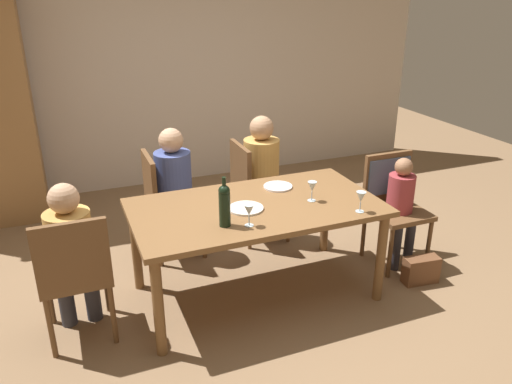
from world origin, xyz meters
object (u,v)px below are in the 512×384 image
(chair_far_left, at_px, (165,198))
(wine_glass_near_left, at_px, (361,198))
(wine_glass_centre, at_px, (249,211))
(dinner_plate_host, at_px, (246,208))
(dinner_plate_guest_left, at_px, (278,186))
(person_woman_host, at_px, (71,249))
(chair_left_end, at_px, (75,271))
(person_man_bearded, at_px, (264,169))
(person_child_small, at_px, (402,203))
(wine_glass_near_right, at_px, (312,187))
(dining_table, at_px, (256,215))
(chair_far_right, at_px, (252,185))
(wine_bottle_tall_green, at_px, (225,204))
(handbag, at_px, (421,270))
(chair_right_end, at_px, (391,192))
(person_man_guest, at_px, (177,183))

(chair_far_left, distance_m, wine_glass_near_left, 1.70)
(wine_glass_centre, height_order, dinner_plate_host, wine_glass_centre)
(dinner_plate_guest_left, bearing_deg, person_woman_host, -171.80)
(chair_left_end, relative_size, person_man_bearded, 0.79)
(person_woman_host, distance_m, dinner_plate_guest_left, 1.58)
(person_child_small, bearing_deg, wine_glass_near_right, 3.88)
(dining_table, bearing_deg, chair_far_right, 70.06)
(dinner_plate_host, bearing_deg, wine_bottle_tall_green, -138.91)
(person_child_small, relative_size, wine_glass_near_left, 6.28)
(dinner_plate_guest_left, distance_m, handbag, 1.32)
(wine_bottle_tall_green, height_order, dinner_plate_host, wine_bottle_tall_green)
(chair_left_end, bearing_deg, wine_bottle_tall_green, -8.81)
(chair_left_end, height_order, chair_right_end, same)
(chair_left_end, height_order, person_woman_host, person_woman_host)
(wine_glass_near_right, bearing_deg, chair_far_left, 133.33)
(dining_table, distance_m, handbag, 1.43)
(dining_table, height_order, wine_glass_centre, wine_glass_centre)
(chair_left_end, height_order, person_child_small, person_child_small)
(dining_table, xyz_separation_m, wine_glass_centre, (-0.17, -0.29, 0.19))
(person_man_bearded, bearing_deg, handbag, 34.80)
(dinner_plate_host, bearing_deg, chair_right_end, 6.98)
(chair_far_right, relative_size, wine_bottle_tall_green, 2.71)
(chair_left_end, bearing_deg, chair_far_left, 50.55)
(chair_far_left, bearing_deg, person_child_small, 63.21)
(dinner_plate_host, bearing_deg, wine_glass_near_left, -24.98)
(person_man_guest, bearing_deg, dinner_plate_guest_left, 47.07)
(chair_right_end, height_order, wine_bottle_tall_green, wine_bottle_tall_green)
(person_child_small, height_order, handbag, person_child_small)
(wine_bottle_tall_green, distance_m, wine_glass_near_right, 0.74)
(chair_right_end, distance_m, person_woman_host, 2.54)
(person_man_guest, distance_m, handbag, 2.12)
(chair_far_right, distance_m, chair_right_end, 1.21)
(person_child_small, height_order, wine_glass_near_left, person_child_small)
(chair_far_left, distance_m, dinner_plate_guest_left, 1.01)
(chair_left_end, height_order, person_man_bearded, person_man_bearded)
(handbag, bearing_deg, person_man_guest, 143.58)
(wine_glass_near_left, relative_size, handbag, 0.53)
(dining_table, distance_m, chair_far_right, 0.93)
(person_man_guest, distance_m, wine_bottle_tall_green, 1.13)
(person_man_guest, bearing_deg, dinner_plate_host, 17.25)
(person_man_bearded, height_order, wine_glass_near_right, person_man_bearded)
(wine_glass_centre, bearing_deg, chair_left_end, 169.34)
(chair_far_right, xyz_separation_m, dinner_plate_guest_left, (-0.03, -0.61, 0.22))
(chair_far_left, bearing_deg, handbag, 55.38)
(person_woman_host, bearing_deg, wine_glass_near_left, -12.02)
(chair_far_left, height_order, person_man_guest, person_man_guest)
(chair_far_right, bearing_deg, wine_glass_near_left, 14.15)
(chair_far_left, bearing_deg, wine_glass_centre, 15.44)
(person_man_guest, xyz_separation_m, handbag, (1.64, -1.21, -0.54))
(chair_left_end, bearing_deg, chair_far_right, 30.98)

